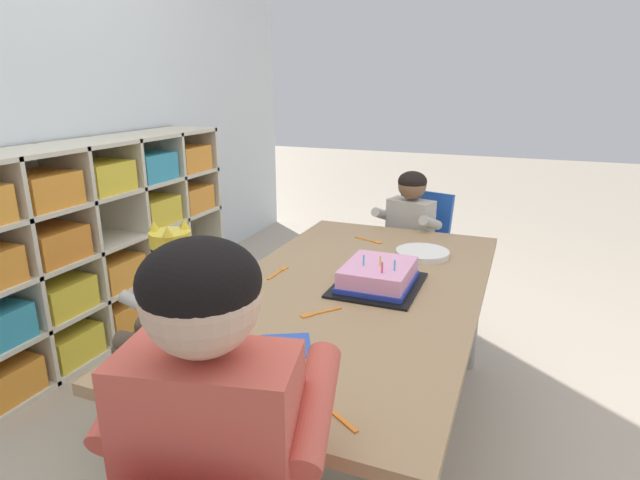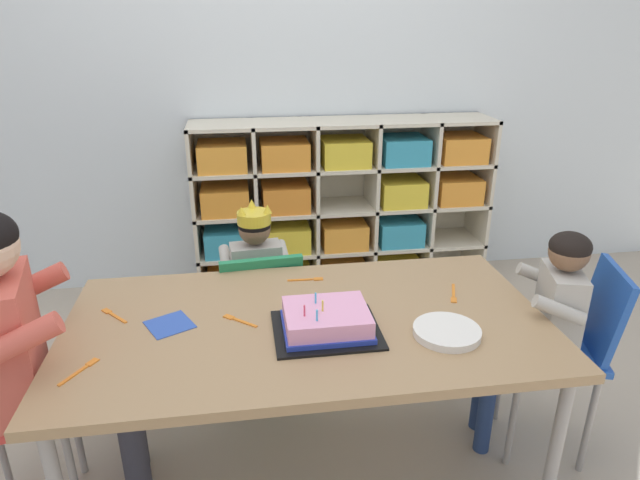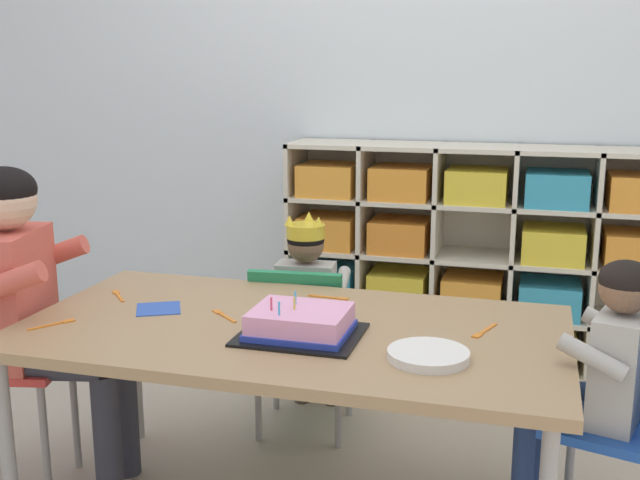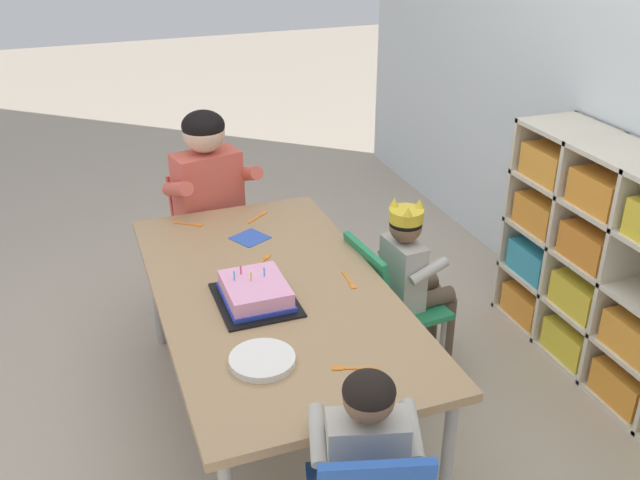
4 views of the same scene
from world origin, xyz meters
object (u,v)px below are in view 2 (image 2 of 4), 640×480
(fork_near_cake_tray, at_px, (308,279))
(fork_scattered_mid_table, at_px, (113,315))
(classroom_chair_guest_side, at_px, (569,343))
(fork_by_napkin, at_px, (454,294))
(birthday_cake_on_tray, at_px, (326,322))
(paper_plate_stack, at_px, (447,332))
(guest_at_table_side, at_px, (542,314))
(activity_table, at_px, (307,331))
(classroom_chair_blue, at_px, (260,307))
(child_with_crown, at_px, (255,269))
(fork_near_child_seat, at_px, (81,370))
(fork_beside_plate_stack, at_px, (238,320))
(classroom_chair_adult_side, at_px, (2,405))
(adult_helper_seated, at_px, (29,337))

(fork_near_cake_tray, distance_m, fork_scattered_mid_table, 0.68)
(classroom_chair_guest_side, height_order, fork_by_napkin, classroom_chair_guest_side)
(birthday_cake_on_tray, xyz_separation_m, fork_by_napkin, (0.48, 0.17, -0.03))
(birthday_cake_on_tray, xyz_separation_m, paper_plate_stack, (0.36, -0.08, -0.02))
(guest_at_table_side, distance_m, paper_plate_stack, 0.45)
(activity_table, height_order, fork_scattered_mid_table, fork_scattered_mid_table)
(classroom_chair_blue, height_order, child_with_crown, child_with_crown)
(fork_near_child_seat, bearing_deg, paper_plate_stack, 124.22)
(child_with_crown, height_order, fork_beside_plate_stack, child_with_crown)
(classroom_chair_adult_side, bearing_deg, classroom_chair_blue, -66.34)
(birthday_cake_on_tray, bearing_deg, paper_plate_stack, -12.27)
(paper_plate_stack, bearing_deg, activity_table, 159.34)
(adult_helper_seated, xyz_separation_m, guest_at_table_side, (1.66, 0.04, -0.09))
(paper_plate_stack, relative_size, fork_beside_plate_stack, 1.88)
(guest_at_table_side, bearing_deg, fork_beside_plate_stack, -75.20)
(fork_beside_plate_stack, bearing_deg, adult_helper_seated, -133.67)
(classroom_chair_blue, height_order, adult_helper_seated, adult_helper_seated)
(classroom_chair_adult_side, xyz_separation_m, fork_beside_plate_stack, (0.72, 0.08, 0.18))
(activity_table, xyz_separation_m, fork_beside_plate_stack, (-0.22, 0.03, 0.04))
(fork_by_napkin, bearing_deg, fork_near_child_seat, 123.43)
(birthday_cake_on_tray, relative_size, fork_near_cake_tray, 2.47)
(classroom_chair_blue, distance_m, guest_at_table_side, 1.11)
(adult_helper_seated, bearing_deg, child_with_crown, -57.85)
(activity_table, bearing_deg, fork_near_cake_tray, 82.27)
(adult_helper_seated, distance_m, fork_near_cake_tray, 0.93)
(classroom_chair_blue, height_order, fork_beside_plate_stack, classroom_chair_blue)
(child_with_crown, height_order, fork_near_child_seat, child_with_crown)
(activity_table, relative_size, fork_near_cake_tray, 11.59)
(classroom_chair_blue, bearing_deg, birthday_cake_on_tray, 101.76)
(fork_scattered_mid_table, bearing_deg, adult_helper_seated, -94.32)
(classroom_chair_blue, height_order, guest_at_table_side, guest_at_table_side)
(guest_at_table_side, bearing_deg, classroom_chair_blue, -102.76)
(fork_scattered_mid_table, distance_m, fork_by_napkin, 1.16)
(classroom_chair_blue, height_order, fork_scattered_mid_table, classroom_chair_blue)
(birthday_cake_on_tray, height_order, fork_beside_plate_stack, birthday_cake_on_tray)
(fork_by_napkin, bearing_deg, classroom_chair_blue, 77.07)
(classroom_chair_guest_side, relative_size, fork_scattered_mid_table, 6.74)
(child_with_crown, relative_size, classroom_chair_adult_side, 1.15)
(classroom_chair_guest_side, height_order, birthday_cake_on_tray, classroom_chair_guest_side)
(fork_beside_plate_stack, distance_m, fork_scattered_mid_table, 0.42)
(classroom_chair_adult_side, xyz_separation_m, fork_by_napkin, (1.47, 0.15, 0.18))
(fork_beside_plate_stack, bearing_deg, classroom_chair_guest_side, 38.43)
(activity_table, distance_m, child_with_crown, 0.67)
(fork_beside_plate_stack, height_order, fork_near_cake_tray, same)
(classroom_chair_blue, relative_size, fork_beside_plate_stack, 5.94)
(classroom_chair_blue, height_order, birthday_cake_on_tray, birthday_cake_on_tray)
(activity_table, distance_m, fork_near_cake_tray, 0.29)
(guest_at_table_side, xyz_separation_m, fork_by_napkin, (-0.30, 0.08, 0.06))
(fork_beside_plate_stack, bearing_deg, child_with_crown, 123.90)
(child_with_crown, xyz_separation_m, fork_near_child_seat, (-0.51, -0.82, 0.11))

